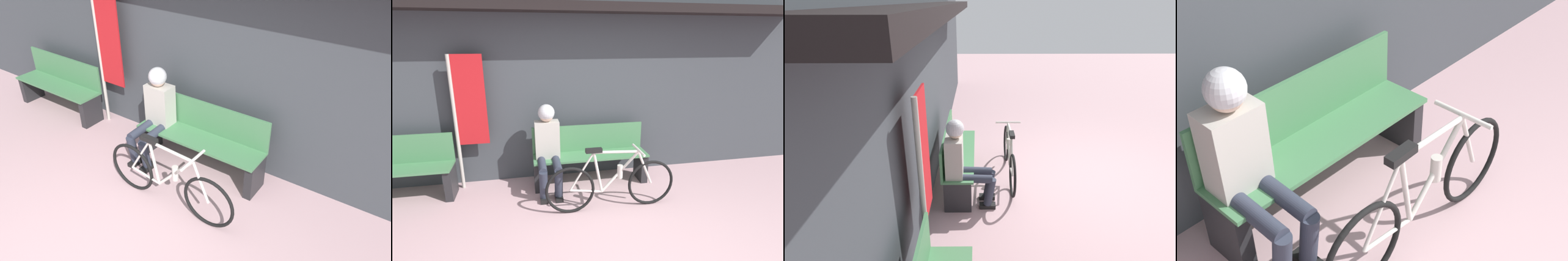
{
  "view_description": "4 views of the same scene",
  "coord_description": "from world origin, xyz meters",
  "views": [
    {
      "loc": [
        2.19,
        -1.4,
        3.04
      ],
      "look_at": [
        0.28,
        1.37,
        0.92
      ],
      "focal_mm": 35.0,
      "sensor_mm": 36.0,
      "label": 1
    },
    {
      "loc": [
        -0.89,
        -2.25,
        2.1
      ],
      "look_at": [
        -0.09,
        1.62,
        0.9
      ],
      "focal_mm": 28.0,
      "sensor_mm": 36.0,
      "label": 2
    },
    {
      "loc": [
        -4.11,
        1.58,
        2.59
      ],
      "look_at": [
        0.27,
        1.54,
        0.7
      ],
      "focal_mm": 28.0,
      "sensor_mm": 36.0,
      "label": 3
    },
    {
      "loc": [
        -1.87,
        -0.3,
        2.59
      ],
      "look_at": [
        0.15,
        1.55,
        0.59
      ],
      "focal_mm": 50.0,
      "sensor_mm": 36.0,
      "label": 4
    }
  ],
  "objects": [
    {
      "name": "park_bench_far",
      "position": [
        -2.7,
        1.9,
        0.4
      ],
      "size": [
        1.56,
        0.42,
        0.86
      ],
      "color": "#477F51",
      "rests_on": "ground_plane"
    },
    {
      "name": "banner_pole",
      "position": [
        -1.7,
        2.07,
        1.18
      ],
      "size": [
        0.45,
        0.05,
        1.9
      ],
      "color": "#B7B2A8",
      "rests_on": "ground_plane"
    },
    {
      "name": "person_seated",
      "position": [
        -0.63,
        1.78,
        0.71
      ],
      "size": [
        0.34,
        0.66,
        1.23
      ],
      "color": "#2D3342",
      "rests_on": "ground_plane"
    },
    {
      "name": "park_bench_near",
      "position": [
        -0.0,
        1.9,
        0.41
      ],
      "size": [
        1.67,
        0.42,
        0.86
      ],
      "color": "#477F51",
      "rests_on": "ground_plane"
    },
    {
      "name": "bicycle",
      "position": [
        0.11,
        1.09,
        0.35
      ],
      "size": [
        1.67,
        0.4,
        0.83
      ],
      "color": "black",
      "rests_on": "ground_plane"
    },
    {
      "name": "storefront_wall",
      "position": [
        0.0,
        2.29,
        1.66
      ],
      "size": [
        12.0,
        0.56,
        3.2
      ],
      "color": "#3D4247",
      "rests_on": "ground_plane"
    }
  ]
}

